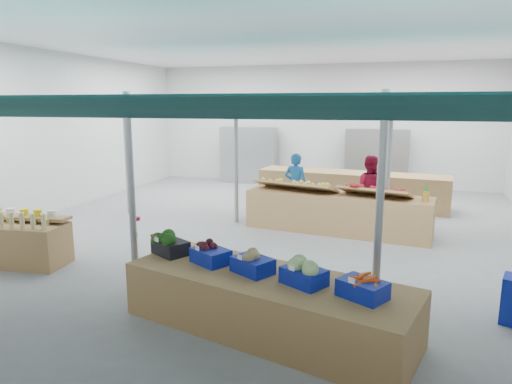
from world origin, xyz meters
TOP-DOWN VIEW (x-y plane):
  - floor at (0.00, 0.00)m, footprint 13.00×13.00m
  - hall at (0.00, 1.44)m, footprint 13.00×13.00m
  - pole_grid at (0.75, -1.75)m, footprint 10.00×4.60m
  - awnings at (0.75, -1.75)m, footprint 9.50×7.08m
  - back_shelving_left at (-2.50, 6.00)m, footprint 2.00×0.50m
  - back_shelving_right at (2.00, 6.00)m, footprint 2.00×0.50m
  - bottle_shelf at (-3.68, -3.46)m, footprint 1.74×1.20m
  - veg_counter at (1.20, -4.50)m, footprint 3.89×2.12m
  - fruit_counter at (1.45, 0.35)m, footprint 4.16×1.45m
  - far_counter at (1.47, 3.23)m, footprint 5.33×1.58m
  - vendor_left at (0.25, 1.45)m, footprint 0.64×0.46m
  - vendor_right at (2.05, 1.45)m, footprint 0.86×0.71m
  - crate_broccoli at (-0.34, -4.10)m, footprint 0.61×0.55m
  - crate_beets at (0.35, -4.28)m, footprint 0.61×0.55m
  - crate_celeriac at (1.00, -4.45)m, footprint 0.61×0.55m
  - crate_cabbage at (1.70, -4.63)m, footprint 0.61×0.55m
  - crate_carrots at (2.39, -4.81)m, footprint 0.61×0.55m
  - sparrow at (-0.53, -4.18)m, footprint 0.12×0.09m
  - pole_ribbon at (-1.09, -3.77)m, footprint 0.12×0.12m
  - apple_heap_yellow at (0.48, 0.37)m, footprint 2.01×1.13m
  - apple_heap_red at (2.26, 0.16)m, footprint 1.62×1.04m
  - pineapple at (3.27, 0.04)m, footprint 0.14×0.14m

SIDE VIEW (x-z plane):
  - floor at x=0.00m, z-range 0.00..0.00m
  - veg_counter at x=1.20m, z-range 0.00..0.72m
  - bottle_shelf at x=-3.68m, z-range -0.10..0.92m
  - fruit_counter at x=1.45m, z-range 0.00..0.87m
  - far_counter at x=1.47m, z-range 0.00..0.94m
  - vendor_left at x=0.25m, z-range 0.00..1.63m
  - vendor_right at x=2.05m, z-range 0.00..1.63m
  - crate_carrots at x=2.39m, z-range 0.68..0.97m
  - crate_beets at x=0.35m, z-range 0.71..1.00m
  - crate_celeriac at x=1.00m, z-range 0.71..1.02m
  - crate_broccoli at x=-0.34m, z-range 0.70..1.05m
  - crate_cabbage at x=1.70m, z-range 0.70..1.05m
  - sparrow at x=-0.53m, z-range 0.91..1.02m
  - back_shelving_left at x=-2.50m, z-range 0.00..2.00m
  - back_shelving_right at x=2.00m, z-range 0.00..2.00m
  - apple_heap_yellow at x=0.48m, z-range 0.90..1.17m
  - apple_heap_red at x=2.26m, z-range 0.90..1.17m
  - pineapple at x=3.27m, z-range 0.86..1.25m
  - pole_ribbon at x=-1.09m, z-range 0.94..1.22m
  - pole_grid at x=0.75m, z-range 0.31..3.31m
  - hall at x=0.00m, z-range -3.85..9.15m
  - awnings at x=0.75m, z-range 2.63..2.93m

